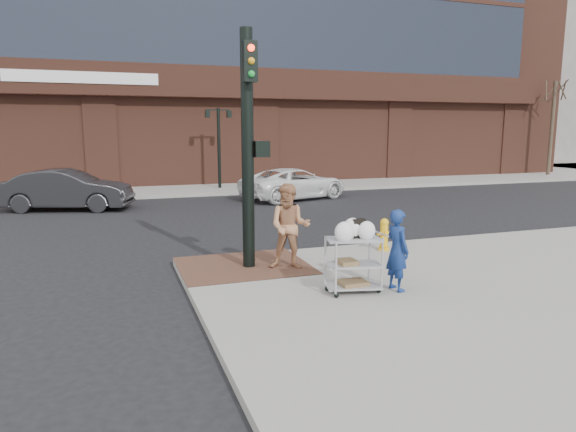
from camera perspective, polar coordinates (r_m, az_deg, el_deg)
name	(u,v)px	position (r m, az deg, el deg)	size (l,w,h in m)	color
ground	(282,281)	(10.75, -0.63, -7.23)	(220.00, 220.00, 0.00)	black
sidewalk_far	(302,164)	(44.74, 1.52, 5.75)	(65.00, 36.00, 0.15)	gray
brick_curb_ramp	(244,265)	(11.38, -4.96, -5.49)	(2.80, 2.40, 0.01)	#533327
filler_block	(512,76)	(64.71, 23.66, 14.08)	(14.00, 20.00, 18.00)	slate
bare_tree_a	(556,79)	(37.98, 27.62, 13.33)	(1.80, 1.80, 7.20)	#382B21
lamp_post	(219,139)	(26.29, -7.70, 8.47)	(1.32, 0.22, 4.00)	black
traffic_signal_pole	(249,143)	(10.89, -4.37, 8.10)	(0.61, 0.51, 5.00)	black
woman_blue	(397,250)	(9.70, 12.04, -3.72)	(0.56, 0.37, 1.53)	navy
pedestrian_tan	(290,227)	(10.92, 0.20, -1.18)	(0.89, 0.70, 1.84)	#AE7752
sedan_dark	(67,190)	(21.63, -23.34, 2.68)	(1.68, 4.82, 1.59)	black
minivan_white	(294,184)	(23.07, 0.72, 3.62)	(2.31, 5.01, 1.39)	white
utility_cart	(353,259)	(9.48, 7.29, -4.81)	(1.08, 0.76, 1.36)	#95959A
fire_hydrant	(384,234)	(12.89, 10.62, -1.98)	(0.38, 0.26, 0.80)	#EEAD14
newsbox_red	(60,185)	(24.69, -23.96, 3.15)	(0.45, 0.40, 1.07)	#A82213
newsbox_yellow	(59,185)	(25.23, -24.09, 3.21)	(0.43, 0.39, 1.02)	gold
newsbox_blue	(67,183)	(25.55, -23.32, 3.37)	(0.44, 0.40, 1.05)	#182D9D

